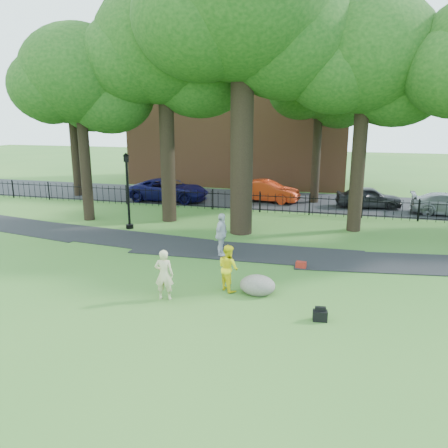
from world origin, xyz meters
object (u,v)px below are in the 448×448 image
(woman, at_px, (164,275))
(red_sedan, at_px, (266,191))
(man, at_px, (228,268))
(lamppost, at_px, (128,192))
(boulder, at_px, (257,284))
(big_tree, at_px, (246,16))

(woman, relative_size, red_sedan, 0.38)
(woman, height_order, man, woman)
(lamppost, xyz_separation_m, red_sedan, (5.65, 9.09, -1.21))
(man, xyz_separation_m, boulder, (1.02, -0.04, -0.45))
(big_tree, relative_size, boulder, 12.00)
(woman, xyz_separation_m, boulder, (2.81, 1.24, -0.49))
(man, relative_size, red_sedan, 0.36)
(lamppost, distance_m, red_sedan, 10.77)
(man, distance_m, boulder, 1.12)
(man, bearing_deg, woman, 76.09)
(boulder, bearing_deg, woman, -156.22)
(woman, bearing_deg, red_sedan, -101.20)
(boulder, height_order, lamppost, lamppost)
(woman, bearing_deg, boulder, -166.40)
(woman, bearing_deg, lamppost, -66.22)
(man, distance_m, red_sedan, 15.81)
(big_tree, xyz_separation_m, boulder, (2.18, -7.50, -9.79))
(man, relative_size, boulder, 1.34)
(lamppost, bearing_deg, boulder, -63.07)
(big_tree, height_order, lamppost, big_tree)
(man, height_order, boulder, man)
(woman, relative_size, boulder, 1.40)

